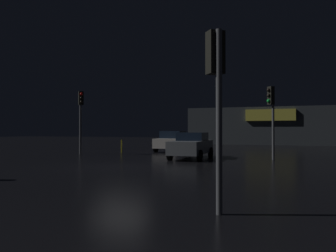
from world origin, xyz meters
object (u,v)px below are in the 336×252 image
object	(u,v)px
traffic_signal_cross_left	(81,111)
store_building	(272,126)
car_far	(173,141)
car_near	(192,145)
traffic_signal_cross_right	(216,78)
traffic_signal_opposite	(272,107)

from	to	relation	value
traffic_signal_cross_left	store_building	bearing A→B (deg)	63.60
car_far	car_near	bearing A→B (deg)	-61.36
traffic_signal_cross_left	car_far	world-z (taller)	traffic_signal_cross_left
traffic_signal_cross_left	traffic_signal_cross_right	world-z (taller)	traffic_signal_cross_left
store_building	traffic_signal_opposite	size ratio (longest dim) A/B	4.65
car_near	car_far	bearing A→B (deg)	118.64
traffic_signal_opposite	car_near	world-z (taller)	traffic_signal_opposite
car_near	car_far	distance (m)	6.77
store_building	traffic_signal_opposite	distance (m)	22.73
store_building	traffic_signal_cross_right	distance (m)	35.99
traffic_signal_cross_left	traffic_signal_opposite	bearing A→B (deg)	-0.72
car_near	traffic_signal_cross_left	bearing A→B (deg)	174.07
traffic_signal_cross_right	car_far	distance (m)	20.08
traffic_signal_opposite	traffic_signal_cross_left	distance (m)	12.59
traffic_signal_cross_right	car_far	world-z (taller)	traffic_signal_cross_right
traffic_signal_cross_left	car_far	bearing A→B (deg)	45.99
traffic_signal_opposite	car_near	bearing A→B (deg)	-171.14
traffic_signal_cross_right	car_far	size ratio (longest dim) A/B	0.87
traffic_signal_opposite	car_near	distance (m)	4.97
traffic_signal_opposite	traffic_signal_cross_left	world-z (taller)	traffic_signal_cross_left
traffic_signal_opposite	traffic_signal_cross_right	bearing A→B (deg)	-90.85
store_building	traffic_signal_cross_left	distance (m)	25.15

